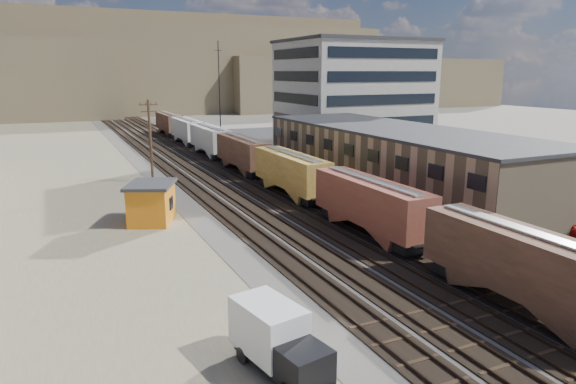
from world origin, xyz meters
name	(u,v)px	position (x,y,z in m)	size (l,w,h in m)	color
ground	(442,308)	(0.00, 0.00, 0.00)	(300.00, 300.00, 0.00)	#6B6356
ballast_bed	(203,166)	(0.00, 50.00, 0.03)	(18.00, 200.00, 0.06)	#4C4742
dirt_yard	(51,195)	(-20.00, 40.00, 0.01)	(24.00, 180.00, 0.03)	#7D6E56
asphalt_lot	(392,172)	(22.00, 35.00, 0.02)	(26.00, 120.00, 0.04)	#232326
rail_tracks	(199,166)	(-0.55, 50.00, 0.11)	(11.40, 200.00, 0.24)	black
freight_train	(264,160)	(3.80, 35.94, 2.79)	(3.00, 119.74, 4.46)	black
warehouse	(395,160)	(14.98, 25.00, 3.65)	(12.40, 40.40, 7.25)	#9D8663
office_tower	(353,96)	(27.95, 54.95, 9.26)	(22.60, 18.60, 18.45)	#9E998E
utility_pole_north	(150,139)	(-8.50, 42.00, 5.30)	(2.20, 0.32, 10.00)	#382619
radio_mast	(220,98)	(6.00, 60.00, 9.12)	(1.20, 0.16, 18.00)	black
hills_north	(106,69)	(0.17, 167.92, 14.10)	(265.00, 80.00, 32.00)	brown
box_truck	(277,340)	(-11.11, -1.73, 1.52)	(3.06, 5.88, 2.99)	silver
maintenance_shed	(152,202)	(-11.79, 24.46, 1.86)	(5.50, 6.08, 3.63)	orange
parked_car_red	(570,229)	(18.01, 5.53, 0.78)	(1.83, 4.56, 1.55)	#AF1310
parked_car_blue	(381,153)	(27.25, 45.13, 0.84)	(2.80, 6.07, 1.69)	navy
parked_car_far	(427,158)	(30.91, 38.59, 0.77)	(1.81, 4.51, 1.54)	white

